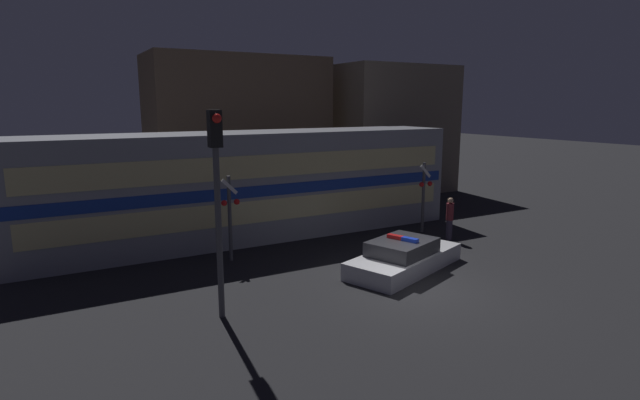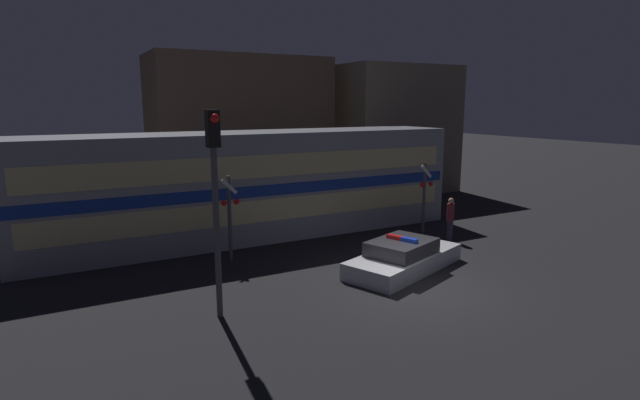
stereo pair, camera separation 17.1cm
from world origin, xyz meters
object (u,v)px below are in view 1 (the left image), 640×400
at_px(crossing_signal_near, 424,193).
at_px(train, 251,185).
at_px(police_car, 404,257).
at_px(pedestrian, 450,218).
at_px(traffic_light_corner, 217,186).

bearing_deg(crossing_signal_near, train, 155.87).
bearing_deg(police_car, pedestrian, 7.20).
bearing_deg(traffic_light_corner, train, 62.86).
height_order(train, police_car, train).
bearing_deg(pedestrian, police_car, -152.65).
bearing_deg(police_car, traffic_light_corner, 165.74).
bearing_deg(train, pedestrian, -33.79).
distance_m(crossing_signal_near, traffic_light_corner, 11.26).
relative_size(police_car, pedestrian, 2.81).
height_order(train, traffic_light_corner, traffic_light_corner).
bearing_deg(traffic_light_corner, police_car, 5.89).
height_order(crossing_signal_near, traffic_light_corner, traffic_light_corner).
relative_size(train, crossing_signal_near, 5.90).
relative_size(pedestrian, crossing_signal_near, 0.58).
xyz_separation_m(crossing_signal_near, traffic_light_corner, (-10.30, -4.21, 1.75)).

